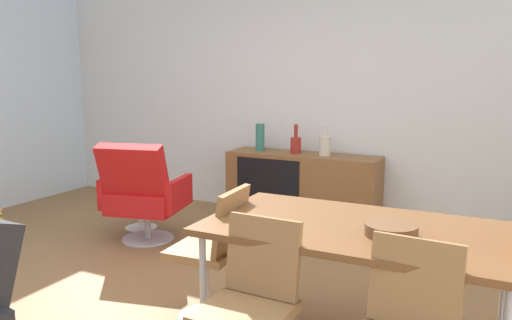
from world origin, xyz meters
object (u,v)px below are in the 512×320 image
(dining_chair_front_left, at_px, (251,304))
(fruit_bowl, at_px, (139,173))
(side_table_round, at_px, (140,196))
(vase_sculptural_dark, at_px, (260,137))
(wooden_bowl_on_table, at_px, (391,230))
(lounge_chair_red, at_px, (143,192))
(vase_ceramic_small, at_px, (325,145))
(dining_chair_near_window, at_px, (214,249))
(vase_cobalt, at_px, (296,144))
(dining_table, at_px, (357,234))
(sideboard, at_px, (302,180))

(dining_chair_front_left, relative_size, fruit_bowl, 4.28)
(side_table_round, bearing_deg, vase_sculptural_dark, 46.27)
(wooden_bowl_on_table, xyz_separation_m, side_table_round, (-2.75, 1.42, -0.45))
(lounge_chair_red, height_order, side_table_round, lounge_chair_red)
(vase_ceramic_small, xyz_separation_m, lounge_chair_red, (-1.31, -1.27, -0.36))
(dining_chair_near_window, xyz_separation_m, side_table_round, (-1.67, 1.33, -0.15))
(vase_cobalt, relative_size, wooden_bowl_on_table, 1.16)
(side_table_round, bearing_deg, vase_cobalt, 35.54)
(dining_chair_near_window, height_order, side_table_round, dining_chair_near_window)
(vase_sculptural_dark, bearing_deg, dining_table, -53.58)
(sideboard, xyz_separation_m, lounge_chair_red, (-1.07, -1.27, 0.03))
(vase_ceramic_small, bearing_deg, dining_chair_front_left, -78.15)
(wooden_bowl_on_table, xyz_separation_m, dining_chair_front_left, (-0.54, -0.48, -0.30))
(vase_ceramic_small, bearing_deg, lounge_chair_red, -135.84)
(dining_table, bearing_deg, wooden_bowl_on_table, -23.84)
(wooden_bowl_on_table, distance_m, dining_chair_near_window, 1.12)
(vase_ceramic_small, relative_size, dining_chair_front_left, 0.34)
(wooden_bowl_on_table, distance_m, fruit_bowl, 3.10)
(sideboard, bearing_deg, fruit_bowl, -146.05)
(sideboard, xyz_separation_m, fruit_bowl, (-1.38, -0.93, 0.12))
(sideboard, distance_m, dining_chair_near_window, 2.28)
(vase_cobalt, bearing_deg, wooden_bowl_on_table, -58.36)
(wooden_bowl_on_table, bearing_deg, vase_sculptural_dark, 128.38)
(dining_table, height_order, wooden_bowl_on_table, wooden_bowl_on_table)
(vase_sculptural_dark, relative_size, dining_chair_front_left, 0.34)
(side_table_round, height_order, fruit_bowl, fruit_bowl)
(sideboard, relative_size, dining_chair_near_window, 1.87)
(dining_table, bearing_deg, vase_sculptural_dark, 126.42)
(side_table_round, relative_size, fruit_bowl, 2.60)
(dining_table, relative_size, dining_chair_front_left, 1.87)
(lounge_chair_red, bearing_deg, vase_cobalt, 52.07)
(dining_chair_front_left, xyz_separation_m, side_table_round, (-2.22, 1.89, -0.15))
(sideboard, bearing_deg, vase_sculptural_dark, 179.78)
(wooden_bowl_on_table, relative_size, dining_chair_front_left, 0.30)
(vase_ceramic_small, height_order, lounge_chair_red, vase_ceramic_small)
(sideboard, height_order, wooden_bowl_on_table, wooden_bowl_on_table)
(vase_ceramic_small, height_order, dining_chair_near_window, vase_ceramic_small)
(wooden_bowl_on_table, bearing_deg, vase_ceramic_small, 115.68)
(vase_ceramic_small, xyz_separation_m, dining_table, (0.94, -2.26, -0.13))
(vase_sculptural_dark, distance_m, vase_ceramic_small, 0.73)
(vase_sculptural_dark, distance_m, dining_table, 2.82)
(vase_ceramic_small, xyz_separation_m, dining_chair_near_window, (0.05, -2.26, -0.36))
(dining_chair_front_left, bearing_deg, vase_ceramic_small, 101.85)
(sideboard, distance_m, vase_sculptural_dark, 0.65)
(wooden_bowl_on_table, bearing_deg, vase_cobalt, 121.64)
(dining_chair_near_window, bearing_deg, lounge_chair_red, 143.84)
(vase_sculptural_dark, bearing_deg, dining_chair_near_window, -70.92)
(sideboard, height_order, side_table_round, sideboard)
(vase_ceramic_small, relative_size, dining_chair_near_window, 0.34)
(dining_table, distance_m, lounge_chair_red, 2.47)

